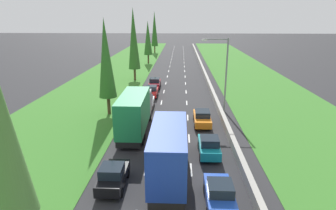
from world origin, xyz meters
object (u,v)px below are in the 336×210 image
(blue_hatchback_right_lane, at_px, (219,194))
(teal_hatchback_right_lane, at_px, (209,146))
(maroon_sedan_left_lane, at_px, (155,83))
(green_box_truck_left_lane, at_px, (135,112))
(orange_sedan_centre_lane, at_px, (173,125))
(poplar_tree_nearest, at_px, (4,138))
(blue_box_truck_centre_lane, at_px, (169,149))
(poplar_tree_third, at_px, (134,39))
(white_hatchback_left_lane, at_px, (147,102))
(red_hatchback_left_lane, at_px, (152,91))
(poplar_tree_second, at_px, (106,59))
(poplar_tree_fifth, at_px, (154,29))
(black_hatchback_left_lane, at_px, (113,176))
(orange_sedan_right_lane, at_px, (202,118))
(street_light_mast, at_px, (224,70))
(poplar_tree_fourth, at_px, (148,38))

(blue_hatchback_right_lane, distance_m, teal_hatchback_right_lane, 6.85)
(blue_hatchback_right_lane, xyz_separation_m, maroon_sedan_left_lane, (-6.78, 30.92, -0.02))
(blue_hatchback_right_lane, bearing_deg, green_box_truck_left_lane, 121.14)
(maroon_sedan_left_lane, bearing_deg, green_box_truck_left_lane, -90.77)
(orange_sedan_centre_lane, distance_m, poplar_tree_nearest, 18.01)
(blue_box_truck_centre_lane, height_order, poplar_tree_third, poplar_tree_third)
(poplar_tree_third, bearing_deg, white_hatchback_left_lane, -76.13)
(white_hatchback_left_lane, bearing_deg, red_hatchback_left_lane, 89.02)
(poplar_tree_second, relative_size, poplar_tree_third, 0.87)
(blue_box_truck_centre_lane, height_order, orange_sedan_centre_lane, blue_box_truck_centre_lane)
(teal_hatchback_right_lane, xyz_separation_m, poplar_tree_second, (-11.11, 10.28, 5.88))
(white_hatchback_left_lane, height_order, poplar_tree_fifth, poplar_tree_fifth)
(black_hatchback_left_lane, distance_m, teal_hatchback_right_lane, 8.73)
(orange_sedan_right_lane, relative_size, poplar_tree_third, 0.35)
(green_box_truck_left_lane, bearing_deg, street_light_mast, 37.03)
(black_hatchback_left_lane, bearing_deg, poplar_tree_third, 96.38)
(orange_sedan_right_lane, xyz_separation_m, poplar_tree_third, (-10.89, 22.45, 6.74))
(teal_hatchback_right_lane, distance_m, poplar_tree_fifth, 73.24)
(maroon_sedan_left_lane, relative_size, poplar_tree_fourth, 0.43)
(white_hatchback_left_lane, height_order, poplar_tree_third, poplar_tree_third)
(green_box_truck_left_lane, distance_m, red_hatchback_left_lane, 13.58)
(poplar_tree_third, bearing_deg, blue_hatchback_right_lane, -73.28)
(orange_sedan_right_lane, xyz_separation_m, poplar_tree_nearest, (-10.32, -18.06, 5.32))
(maroon_sedan_left_lane, relative_size, street_light_mast, 0.50)
(white_hatchback_left_lane, height_order, orange_sedan_right_lane, white_hatchback_left_lane)
(blue_box_truck_centre_lane, height_order, poplar_tree_fourth, poplar_tree_fourth)
(teal_hatchback_right_lane, bearing_deg, poplar_tree_third, 110.29)
(white_hatchback_left_lane, relative_size, orange_sedan_centre_lane, 0.87)
(maroon_sedan_left_lane, relative_size, poplar_tree_second, 0.40)
(red_hatchback_left_lane, xyz_separation_m, poplar_tree_fourth, (-3.95, 31.57, 5.44))
(poplar_tree_nearest, height_order, poplar_tree_second, poplar_tree_second)
(green_box_truck_left_lane, bearing_deg, poplar_tree_fourth, 94.63)
(green_box_truck_left_lane, distance_m, poplar_tree_second, 8.20)
(black_hatchback_left_lane, bearing_deg, poplar_tree_nearest, -120.09)
(maroon_sedan_left_lane, bearing_deg, poplar_tree_nearest, -95.94)
(green_box_truck_left_lane, relative_size, maroon_sedan_left_lane, 2.09)
(orange_sedan_right_lane, distance_m, poplar_tree_fifth, 66.12)
(maroon_sedan_left_lane, xyz_separation_m, orange_sedan_right_lane, (6.69, -16.84, 0.00))
(green_box_truck_left_lane, relative_size, white_hatchback_left_lane, 2.41)
(red_hatchback_left_lane, height_order, poplar_tree_nearest, poplar_tree_nearest)
(black_hatchback_left_lane, xyz_separation_m, white_hatchback_left_lane, (0.26, 17.97, 0.00))
(black_hatchback_left_lane, relative_size, street_light_mast, 0.43)
(blue_hatchback_right_lane, height_order, green_box_truck_left_lane, green_box_truck_left_lane)
(black_hatchback_left_lane, distance_m, poplar_tree_third, 35.64)
(blue_box_truck_centre_lane, height_order, orange_sedan_right_lane, blue_box_truck_centre_lane)
(poplar_tree_nearest, bearing_deg, blue_hatchback_right_lane, 20.90)
(street_light_mast, bearing_deg, poplar_tree_fourth, 109.49)
(orange_sedan_centre_lane, height_order, poplar_tree_third, poplar_tree_third)
(poplar_tree_nearest, bearing_deg, orange_sedan_centre_lane, 65.36)
(green_box_truck_left_lane, bearing_deg, poplar_tree_fifth, 93.40)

